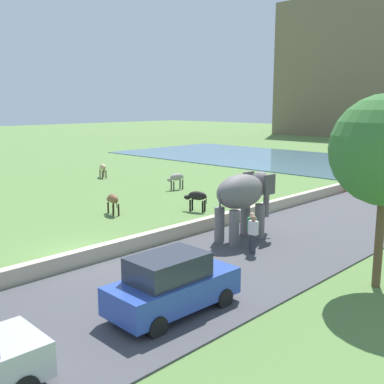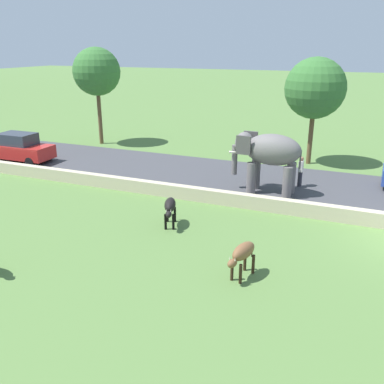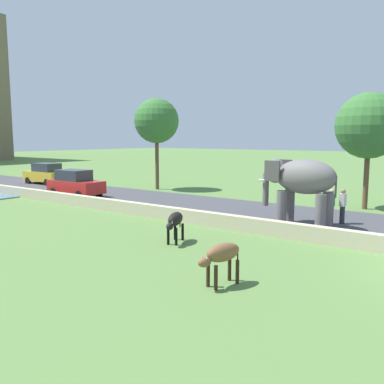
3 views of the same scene
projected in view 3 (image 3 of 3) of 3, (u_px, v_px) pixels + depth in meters
road_surface at (111, 196)px, 27.37m from camera, size 7.00×120.00×0.06m
barrier_wall at (84, 201)px, 23.13m from camera, size 0.40×110.00×0.63m
elephant at (300, 181)px, 17.67m from camera, size 1.47×3.48×2.99m
person_beside_elephant at (331, 206)px, 18.22m from camera, size 0.36×0.22×1.63m
person_trailing at (343, 206)px, 18.27m from camera, size 0.36×0.22×1.63m
car_red at (75, 183)px, 26.99m from camera, size 1.86×4.03×1.80m
car_yellow at (46, 174)px, 34.25m from camera, size 1.88×4.05×1.80m
cow_brown at (222, 255)px, 10.69m from camera, size 1.42×0.72×1.15m
cow_black at (175, 221)px, 15.11m from camera, size 1.42×0.79×1.15m
tree_near at (157, 121)px, 30.47m from camera, size 3.35×3.35×6.85m
tree_mid at (369, 126)px, 21.84m from camera, size 3.56×3.56×6.33m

